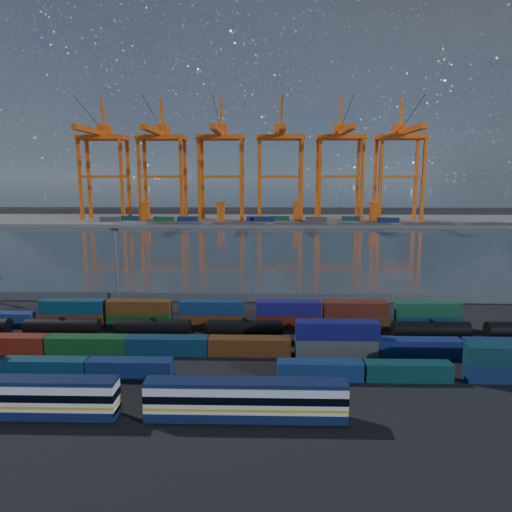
{
  "coord_description": "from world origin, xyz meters",
  "views": [
    {
      "loc": [
        2.46,
        -69.64,
        27.23
      ],
      "look_at": [
        0.0,
        30.0,
        10.0
      ],
      "focal_mm": 32.0,
      "sensor_mm": 36.0,
      "label": 1
    }
  ],
  "objects": [
    {
      "name": "far_quay",
      "position": [
        0.0,
        210.0,
        1.0
      ],
      "size": [
        700.0,
        70.0,
        2.0
      ],
      "primitive_type": "cube",
      "color": "#514F4C",
      "rests_on": "ground"
    },
    {
      "name": "tanker_string",
      "position": [
        14.26,
        3.68,
        2.01
      ],
      "size": [
        137.05,
        2.8,
        4.01
      ],
      "color": "black",
      "rests_on": "ground"
    },
    {
      "name": "gantry_cranes",
      "position": [
        -7.5,
        203.07,
        44.49
      ],
      "size": [
        202.91,
        53.6,
        72.58
      ],
      "color": "#E85910",
      "rests_on": "ground"
    },
    {
      "name": "yard_light_mast",
      "position": [
        -30.0,
        26.0,
        9.3
      ],
      "size": [
        1.6,
        0.4,
        16.6
      ],
      "color": "slate",
      "rests_on": "ground"
    },
    {
      "name": "container_row_north",
      "position": [
        -3.16,
        10.64,
        2.27
      ],
      "size": [
        141.19,
        2.37,
        5.04
      ],
      "color": "navy",
      "rests_on": "ground"
    },
    {
      "name": "distant_mountains",
      "position": [
        63.02,
        1600.0,
        220.29
      ],
      "size": [
        2470.0,
        1100.0,
        520.0
      ],
      "color": "#1E2630",
      "rests_on": "ground"
    },
    {
      "name": "straddle_carriers",
      "position": [
        -2.5,
        200.0,
        7.82
      ],
      "size": [
        140.0,
        7.0,
        11.1
      ],
      "color": "#E85910",
      "rests_on": "far_quay"
    },
    {
      "name": "container_row_south",
      "position": [
        8.92,
        -10.79,
        1.98
      ],
      "size": [
        139.17,
        2.37,
        5.05
      ],
      "color": "#3E3F42",
      "rests_on": "ground"
    },
    {
      "name": "ground",
      "position": [
        0.0,
        0.0,
        0.0
      ],
      "size": [
        700.0,
        700.0,
        0.0
      ],
      "primitive_type": "plane",
      "color": "black",
      "rests_on": "ground"
    },
    {
      "name": "container_row_mid",
      "position": [
        -10.91,
        -2.3,
        1.61
      ],
      "size": [
        141.68,
        2.59,
        5.51
      ],
      "color": "#404345",
      "rests_on": "ground"
    },
    {
      "name": "quay_containers",
      "position": [
        -11.0,
        195.46,
        3.3
      ],
      "size": [
        172.58,
        10.99,
        2.6
      ],
      "color": "navy",
      "rests_on": "far_quay"
    },
    {
      "name": "harbor_water",
      "position": [
        0.0,
        105.0,
        0.01
      ],
      "size": [
        700.0,
        700.0,
        0.0
      ],
      "primitive_type": "plane",
      "color": "#28333A",
      "rests_on": "ground"
    },
    {
      "name": "waterfront_fence",
      "position": [
        -0.0,
        28.0,
        1.0
      ],
      "size": [
        160.12,
        0.12,
        2.2
      ],
      "color": "#595B5E",
      "rests_on": "ground"
    },
    {
      "name": "passenger_train",
      "position": [
        -25.87,
        -21.88,
        2.42
      ],
      "size": [
        74.72,
        2.81,
        4.81
      ],
      "color": "silver",
      "rests_on": "ground"
    }
  ]
}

